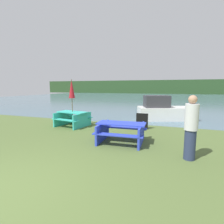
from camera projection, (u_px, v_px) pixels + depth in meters
name	position (u px, v px, depth m)	size (l,w,h in m)	color
water	(157.00, 98.00, 33.10)	(60.00, 50.00, 0.00)	slate
far_treeline	(163.00, 87.00, 51.49)	(80.00, 1.60, 4.00)	#284723
picnic_table_blue	(121.00, 130.00, 6.29)	(1.79, 1.47, 0.72)	blue
picnic_table_teal	(73.00, 118.00, 8.92)	(1.75, 1.62, 0.74)	#33B7A8
umbrella_crimson	(72.00, 89.00, 8.72)	(0.30, 0.30, 2.37)	brown
boat	(164.00, 111.00, 10.69)	(3.60, 2.52, 1.48)	silver
person	(191.00, 128.00, 4.73)	(0.36, 0.36, 1.78)	#283351
signboard	(142.00, 121.00, 8.32)	(0.55, 0.08, 0.75)	black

